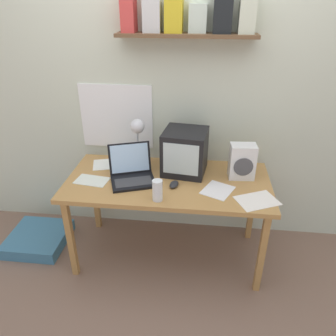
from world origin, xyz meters
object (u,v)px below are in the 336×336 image
at_px(juice_glass, 157,191).
at_px(laptop, 132,171).
at_px(floor_cushion, 39,238).
at_px(corner_desk, 168,187).
at_px(crt_monitor, 185,152).
at_px(space_heater, 242,162).
at_px(loose_paper_near_monitor, 92,180).
at_px(printed_handout, 111,164).
at_px(computer_mouse, 174,184).
at_px(loose_paper_near_laptop, 257,201).
at_px(desk_lamp, 138,133).
at_px(open_notebook, 218,190).

bearing_deg(juice_glass, laptop, 131.26).
relative_size(laptop, floor_cushion, 0.83).
distance_m(corner_desk, crt_monitor, 0.30).
height_order(corner_desk, space_heater, space_heater).
bearing_deg(loose_paper_near_monitor, floor_cushion, 172.08).
distance_m(laptop, printed_handout, 0.31).
xyz_separation_m(computer_mouse, loose_paper_near_laptop, (0.57, -0.13, -0.01)).
xyz_separation_m(laptop, loose_paper_near_monitor, (-0.29, -0.07, -0.06)).
bearing_deg(desk_lamp, computer_mouse, -57.70).
bearing_deg(space_heater, open_notebook, -134.12).
bearing_deg(desk_lamp, open_notebook, -41.41).
relative_size(laptop, computer_mouse, 3.45).
bearing_deg(printed_handout, floor_cushion, -163.29).
xyz_separation_m(corner_desk, computer_mouse, (0.05, -0.09, 0.08)).
xyz_separation_m(desk_lamp, computer_mouse, (0.31, -0.28, -0.27)).
relative_size(computer_mouse, loose_paper_near_laptop, 0.36).
xyz_separation_m(corner_desk, desk_lamp, (-0.26, 0.20, 0.35)).
height_order(computer_mouse, open_notebook, computer_mouse).
height_order(laptop, computer_mouse, laptop).
height_order(laptop, printed_handout, laptop).
bearing_deg(crt_monitor, loose_paper_near_monitor, -153.98).
relative_size(laptop, desk_lamp, 1.00).
bearing_deg(loose_paper_near_laptop, loose_paper_near_monitor, 173.47).
xyz_separation_m(juice_glass, computer_mouse, (0.09, 0.19, -0.05)).
bearing_deg(juice_glass, loose_paper_near_laptop, 5.25).
distance_m(space_heater, loose_paper_near_laptop, 0.35).
bearing_deg(space_heater, loose_paper_near_monitor, -175.24).
xyz_separation_m(crt_monitor, printed_handout, (-0.60, 0.05, -0.16)).
height_order(space_heater, computer_mouse, space_heater).
relative_size(desk_lamp, juice_glass, 2.69).
height_order(loose_paper_near_laptop, printed_handout, same).
distance_m(printed_handout, open_notebook, 0.91).
bearing_deg(open_notebook, corner_desk, 163.32).
bearing_deg(loose_paper_near_monitor, space_heater, 9.20).
height_order(juice_glass, loose_paper_near_laptop, juice_glass).
distance_m(desk_lamp, printed_handout, 0.37).
distance_m(juice_glass, printed_handout, 0.66).
bearing_deg(computer_mouse, printed_handout, 152.04).
bearing_deg(printed_handout, crt_monitor, -4.60).
distance_m(corner_desk, space_heater, 0.58).
height_order(crt_monitor, printed_handout, crt_monitor).
relative_size(juice_glass, printed_handout, 0.46).
relative_size(crt_monitor, juice_glass, 2.38).
relative_size(crt_monitor, computer_mouse, 3.06).
xyz_separation_m(laptop, juice_glass, (0.23, -0.26, 0.00)).
relative_size(open_notebook, floor_cushion, 0.57).
xyz_separation_m(crt_monitor, desk_lamp, (-0.37, 0.04, 0.12)).
height_order(space_heater, printed_handout, space_heater).
bearing_deg(juice_glass, loose_paper_near_monitor, 159.32).
bearing_deg(desk_lamp, laptop, -109.28).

